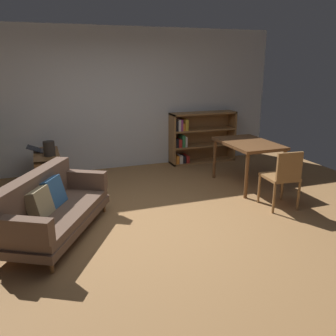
{
  "coord_description": "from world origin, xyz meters",
  "views": [
    {
      "loc": [
        -1.32,
        -4.25,
        2.06
      ],
      "look_at": [
        0.38,
        0.47,
        0.56
      ],
      "focal_mm": 38.21,
      "sensor_mm": 36.0,
      "label": 1
    }
  ],
  "objects_px": {
    "dining_table": "(248,147)",
    "dining_chair_near": "(283,176)",
    "bookshelf": "(198,138)",
    "open_laptop": "(43,150)",
    "desk_speaker": "(49,149)",
    "media_console": "(48,171)",
    "fabric_couch": "(50,207)"
  },
  "relations": [
    {
      "from": "media_console",
      "to": "dining_chair_near",
      "type": "distance_m",
      "value": 3.79
    },
    {
      "from": "fabric_couch",
      "to": "media_console",
      "type": "distance_m",
      "value": 1.84
    },
    {
      "from": "desk_speaker",
      "to": "dining_chair_near",
      "type": "relative_size",
      "value": 0.27
    },
    {
      "from": "fabric_couch",
      "to": "bookshelf",
      "type": "height_order",
      "value": "bookshelf"
    },
    {
      "from": "desk_speaker",
      "to": "dining_chair_near",
      "type": "bearing_deg",
      "value": -31.92
    },
    {
      "from": "dining_table",
      "to": "dining_chair_near",
      "type": "distance_m",
      "value": 1.09
    },
    {
      "from": "dining_chair_near",
      "to": "dining_table",
      "type": "bearing_deg",
      "value": 85.61
    },
    {
      "from": "open_laptop",
      "to": "bookshelf",
      "type": "relative_size",
      "value": 0.34
    },
    {
      "from": "dining_chair_near",
      "to": "open_laptop",
      "type": "bearing_deg",
      "value": 144.43
    },
    {
      "from": "dining_chair_near",
      "to": "bookshelf",
      "type": "relative_size",
      "value": 0.62
    },
    {
      "from": "fabric_couch",
      "to": "bookshelf",
      "type": "relative_size",
      "value": 1.33
    },
    {
      "from": "desk_speaker",
      "to": "bookshelf",
      "type": "height_order",
      "value": "bookshelf"
    },
    {
      "from": "dining_table",
      "to": "dining_chair_near",
      "type": "height_order",
      "value": "dining_chair_near"
    },
    {
      "from": "open_laptop",
      "to": "desk_speaker",
      "type": "bearing_deg",
      "value": -74.69
    },
    {
      "from": "dining_table",
      "to": "desk_speaker",
      "type": "bearing_deg",
      "value": 164.94
    },
    {
      "from": "fabric_couch",
      "to": "media_console",
      "type": "relative_size",
      "value": 1.84
    },
    {
      "from": "media_console",
      "to": "bookshelf",
      "type": "xyz_separation_m",
      "value": [
        3.06,
        0.65,
        0.23
      ]
    },
    {
      "from": "media_console",
      "to": "open_laptop",
      "type": "relative_size",
      "value": 2.15
    },
    {
      "from": "dining_table",
      "to": "media_console",
      "type": "bearing_deg",
      "value": 162.25
    },
    {
      "from": "media_console",
      "to": "dining_table",
      "type": "distance_m",
      "value": 3.41
    },
    {
      "from": "fabric_couch",
      "to": "bookshelf",
      "type": "distance_m",
      "value": 3.97
    },
    {
      "from": "media_console",
      "to": "open_laptop",
      "type": "xyz_separation_m",
      "value": [
        -0.05,
        0.18,
        0.33
      ]
    },
    {
      "from": "dining_table",
      "to": "bookshelf",
      "type": "bearing_deg",
      "value": 95.71
    },
    {
      "from": "open_laptop",
      "to": "dining_chair_near",
      "type": "height_order",
      "value": "dining_chair_near"
    },
    {
      "from": "media_console",
      "to": "dining_table",
      "type": "relative_size",
      "value": 0.86
    },
    {
      "from": "bookshelf",
      "to": "open_laptop",
      "type": "bearing_deg",
      "value": -171.4
    },
    {
      "from": "open_laptop",
      "to": "dining_table",
      "type": "relative_size",
      "value": 0.4
    },
    {
      "from": "media_console",
      "to": "open_laptop",
      "type": "height_order",
      "value": "open_laptop"
    },
    {
      "from": "bookshelf",
      "to": "dining_chair_near",
      "type": "bearing_deg",
      "value": -88.22
    },
    {
      "from": "dining_table",
      "to": "dining_chair_near",
      "type": "relative_size",
      "value": 1.36
    },
    {
      "from": "media_console",
      "to": "fabric_couch",
      "type": "bearing_deg",
      "value": -91.2
    },
    {
      "from": "fabric_couch",
      "to": "bookshelf",
      "type": "xyz_separation_m",
      "value": [
        3.09,
        2.49,
        0.16
      ]
    }
  ]
}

